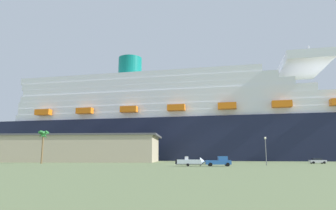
% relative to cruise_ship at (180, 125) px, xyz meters
% --- Properties ---
extents(ground_plane, '(600.00, 600.00, 0.00)m').
position_rel_cruise_ship_xyz_m(ground_plane, '(6.23, -42.58, -17.99)').
color(ground_plane, '#66754C').
extents(cruise_ship, '(235.95, 48.60, 60.52)m').
position_rel_cruise_ship_xyz_m(cruise_ship, '(0.00, 0.00, 0.00)').
color(cruise_ship, '#191E38').
rests_on(cruise_ship, ground_plane).
extents(terminal_building, '(68.86, 29.38, 9.89)m').
position_rel_cruise_ship_xyz_m(terminal_building, '(-36.30, -44.37, -13.02)').
color(terminal_building, '#B7A88C').
rests_on(terminal_building, ground_plane).
extents(pickup_truck, '(5.79, 2.77, 2.20)m').
position_rel_cruise_ship_xyz_m(pickup_truck, '(18.49, -82.76, -16.95)').
color(pickup_truck, '#2659A5').
rests_on(pickup_truck, ground_plane).
extents(small_boat_on_trailer, '(7.45, 2.70, 2.15)m').
position_rel_cruise_ship_xyz_m(small_boat_on_trailer, '(12.54, -83.42, -17.03)').
color(small_boat_on_trailer, '#595960').
rests_on(small_boat_on_trailer, ground_plane).
extents(palm_tree, '(3.13, 3.31, 9.70)m').
position_rel_cruise_ship_xyz_m(palm_tree, '(-32.55, -69.45, -10.05)').
color(palm_tree, brown).
rests_on(palm_tree, ground_plane).
extents(street_lamp, '(0.56, 0.56, 6.80)m').
position_rel_cruise_ship_xyz_m(street_lamp, '(29.70, -75.70, -13.46)').
color(street_lamp, slate).
rests_on(street_lamp, ground_plane).
extents(parked_car_white_van, '(4.51, 2.11, 1.58)m').
position_rel_cruise_ship_xyz_m(parked_car_white_van, '(-43.75, -55.21, -17.16)').
color(parked_car_white_van, white).
rests_on(parked_car_white_van, ground_plane).
extents(parked_car_silver_sedan, '(4.61, 2.22, 1.58)m').
position_rel_cruise_ship_xyz_m(parked_car_silver_sedan, '(47.20, -56.59, -17.16)').
color(parked_car_silver_sedan, silver).
rests_on(parked_car_silver_sedan, ground_plane).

